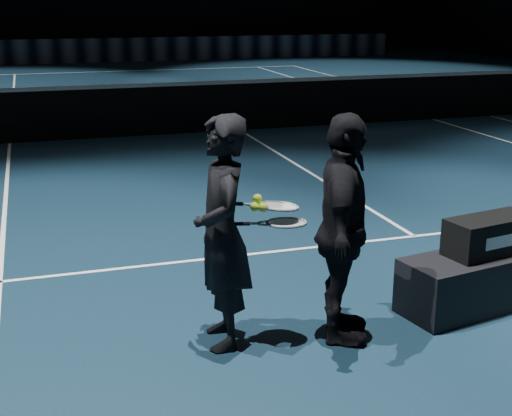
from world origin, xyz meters
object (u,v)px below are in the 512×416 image
Objects in this scene: racket_bag at (490,235)px; racket_upper at (279,206)px; player_bench at (486,279)px; player_b at (343,230)px; tennis_balls at (259,205)px; player_a at (222,233)px; racket_lower at (286,223)px.

racket_upper is (-1.80, -0.05, 0.41)m from racket_bag.
player_b reaches higher than player_bench.
player_a is at bearing 167.95° from tennis_balls.
player_b is 2.45× the size of racket_upper.
racket_upper reaches higher than player_bench.
player_b is 2.45× the size of racket_lower.
player_bench is 0.89× the size of player_b.
racket_upper is at bearing 171.29° from player_bench.
player_a reaches higher than racket_lower.
tennis_balls is at bearing 171.21° from racket_bag.
tennis_balls is (-1.95, -0.05, 0.81)m from player_bench.
player_a reaches higher than racket_upper.
racket_bag is 1.09× the size of racket_lower.
player_b is at bearing -0.00° from racket_lower.
racket_lower is at bearing 81.77° from player_a.
tennis_balls is at bearing 171.21° from player_bench.
player_b is 0.48m from racket_upper.
racket_bag is 0.45× the size of player_b.
racket_upper is 5.67× the size of tennis_balls.
tennis_balls reaches higher than player_bench.
tennis_balls is at bearing 82.89° from player_a.
player_bench is 12.38× the size of tennis_balls.
player_bench is 1.51m from player_b.
player_a is 13.87× the size of tennis_balls.
racket_upper is at bearing 141.34° from racket_lower.
racket_upper is (0.40, -0.05, 0.18)m from player_a.
racket_bag is 2.21m from player_a.
racket_upper is at bearing 0.40° from tennis_balls.
racket_lower is at bearing -42.66° from racket_upper.
tennis_balls reaches higher than racket_upper.
player_a reaches higher than tennis_balls.
player_a is 0.85m from player_b.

